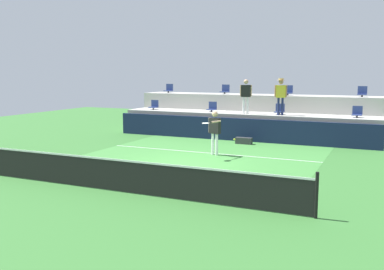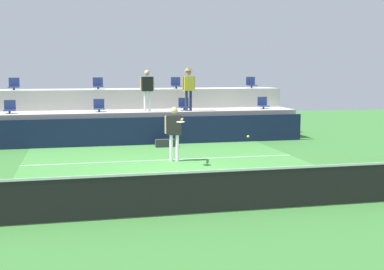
{
  "view_description": "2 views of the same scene",
  "coord_description": "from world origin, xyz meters",
  "px_view_note": "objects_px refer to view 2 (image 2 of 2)",
  "views": [
    {
      "loc": [
        6.53,
        -13.7,
        3.25
      ],
      "look_at": [
        0.42,
        -0.24,
        1.13
      ],
      "focal_mm": 40.35,
      "sensor_mm": 36.0,
      "label": 1
    },
    {
      "loc": [
        -2.77,
        -14.01,
        2.98
      ],
      "look_at": [
        0.2,
        -1.0,
        1.26
      ],
      "focal_mm": 47.89,
      "sensor_mm": 36.0,
      "label": 2
    }
  ],
  "objects_px": {
    "stadium_chair_upper_far_left": "(14,85)",
    "equipment_bag": "(165,143)",
    "tennis_ball": "(248,136)",
    "tennis_player": "(174,128)",
    "stadium_chair_lower_right": "(184,105)",
    "stadium_chair_lower_far_right": "(263,104)",
    "stadium_chair_upper_right": "(176,84)",
    "stadium_chair_upper_far_right": "(251,83)",
    "spectator_in_white": "(147,87)",
    "stadium_chair_upper_left": "(98,84)",
    "stadium_chair_lower_left": "(99,106)",
    "spectator_with_hat": "(189,85)",
    "stadium_chair_lower_far_left": "(10,108)"
  },
  "relations": [
    {
      "from": "tennis_player",
      "to": "tennis_ball",
      "type": "height_order",
      "value": "tennis_player"
    },
    {
      "from": "spectator_with_hat",
      "to": "equipment_bag",
      "type": "xyz_separation_m",
      "value": [
        -1.28,
        -1.62,
        -2.19
      ]
    },
    {
      "from": "stadium_chair_lower_far_right",
      "to": "stadium_chair_upper_far_left",
      "type": "bearing_deg",
      "value": 170.35
    },
    {
      "from": "stadium_chair_upper_left",
      "to": "tennis_player",
      "type": "height_order",
      "value": "stadium_chair_upper_left"
    },
    {
      "from": "stadium_chair_lower_right",
      "to": "equipment_bag",
      "type": "xyz_separation_m",
      "value": [
        -1.17,
        -2.0,
        -1.31
      ]
    },
    {
      "from": "stadium_chair_upper_left",
      "to": "spectator_with_hat",
      "type": "xyz_separation_m",
      "value": [
        3.62,
        -2.18,
        0.02
      ]
    },
    {
      "from": "stadium_chair_upper_right",
      "to": "spectator_with_hat",
      "type": "xyz_separation_m",
      "value": [
        0.11,
        -2.18,
        0.02
      ]
    },
    {
      "from": "equipment_bag",
      "to": "spectator_in_white",
      "type": "bearing_deg",
      "value": 105.48
    },
    {
      "from": "stadium_chair_upper_far_left",
      "to": "spectator_with_hat",
      "type": "bearing_deg",
      "value": -16.98
    },
    {
      "from": "stadium_chair_upper_far_right",
      "to": "spectator_with_hat",
      "type": "distance_m",
      "value": 4.14
    },
    {
      "from": "tennis_player",
      "to": "stadium_chair_upper_far_right",
      "type": "bearing_deg",
      "value": 53.96
    },
    {
      "from": "stadium_chair_lower_far_right",
      "to": "tennis_ball",
      "type": "height_order",
      "value": "stadium_chair_lower_far_right"
    },
    {
      "from": "stadium_chair_upper_far_left",
      "to": "stadium_chair_upper_right",
      "type": "height_order",
      "value": "same"
    },
    {
      "from": "equipment_bag",
      "to": "tennis_ball",
      "type": "bearing_deg",
      "value": -75.62
    },
    {
      "from": "stadium_chair_lower_right",
      "to": "tennis_ball",
      "type": "relative_size",
      "value": 7.65
    },
    {
      "from": "stadium_chair_lower_left",
      "to": "tennis_player",
      "type": "distance_m",
      "value": 5.57
    },
    {
      "from": "stadium_chair_lower_left",
      "to": "equipment_bag",
      "type": "distance_m",
      "value": 3.39
    },
    {
      "from": "stadium_chair_lower_right",
      "to": "tennis_player",
      "type": "bearing_deg",
      "value": -105.38
    },
    {
      "from": "tennis_ball",
      "to": "equipment_bag",
      "type": "distance_m",
      "value": 5.81
    },
    {
      "from": "stadium_chair_lower_right",
      "to": "spectator_in_white",
      "type": "height_order",
      "value": "spectator_in_white"
    },
    {
      "from": "stadium_chair_upper_far_left",
      "to": "stadium_chair_upper_left",
      "type": "height_order",
      "value": "same"
    },
    {
      "from": "stadium_chair_lower_far_right",
      "to": "tennis_player",
      "type": "height_order",
      "value": "same"
    },
    {
      "from": "stadium_chair_lower_right",
      "to": "tennis_player",
      "type": "relative_size",
      "value": 0.29
    },
    {
      "from": "stadium_chair_upper_left",
      "to": "equipment_bag",
      "type": "xyz_separation_m",
      "value": [
        2.33,
        -3.8,
        -2.16
      ]
    },
    {
      "from": "stadium_chair_upper_left",
      "to": "spectator_with_hat",
      "type": "height_order",
      "value": "spectator_with_hat"
    },
    {
      "from": "spectator_in_white",
      "to": "spectator_with_hat",
      "type": "bearing_deg",
      "value": -0.0
    },
    {
      "from": "stadium_chair_lower_right",
      "to": "tennis_ball",
      "type": "bearing_deg",
      "value": -88.05
    },
    {
      "from": "stadium_chair_upper_far_left",
      "to": "spectator_with_hat",
      "type": "xyz_separation_m",
      "value": [
        7.15,
        -2.18,
        0.02
      ]
    },
    {
      "from": "stadium_chair_upper_left",
      "to": "tennis_player",
      "type": "xyz_separation_m",
      "value": [
        2.09,
        -6.93,
        -1.22
      ]
    },
    {
      "from": "stadium_chair_lower_far_right",
      "to": "spectator_with_hat",
      "type": "bearing_deg",
      "value": -173.64
    },
    {
      "from": "stadium_chair_lower_far_left",
      "to": "tennis_player",
      "type": "relative_size",
      "value": 0.29
    },
    {
      "from": "spectator_in_white",
      "to": "tennis_ball",
      "type": "height_order",
      "value": "spectator_in_white"
    },
    {
      "from": "stadium_chair_upper_far_left",
      "to": "equipment_bag",
      "type": "relative_size",
      "value": 0.68
    },
    {
      "from": "stadium_chair_upper_far_right",
      "to": "stadium_chair_lower_far_left",
      "type": "bearing_deg",
      "value": -170.42
    },
    {
      "from": "stadium_chair_upper_far_right",
      "to": "spectator_in_white",
      "type": "height_order",
      "value": "spectator_in_white"
    },
    {
      "from": "stadium_chair_lower_right",
      "to": "spectator_in_white",
      "type": "distance_m",
      "value": 1.85
    },
    {
      "from": "tennis_ball",
      "to": "tennis_player",
      "type": "bearing_deg",
      "value": 124.37
    },
    {
      "from": "stadium_chair_upper_left",
      "to": "equipment_bag",
      "type": "relative_size",
      "value": 0.68
    },
    {
      "from": "tennis_ball",
      "to": "stadium_chair_upper_right",
      "type": "bearing_deg",
      "value": 91.53
    },
    {
      "from": "stadium_chair_upper_far_left",
      "to": "stadium_chair_upper_far_right",
      "type": "bearing_deg",
      "value": 0.0
    },
    {
      "from": "stadium_chair_lower_right",
      "to": "stadium_chair_lower_far_right",
      "type": "height_order",
      "value": "same"
    },
    {
      "from": "stadium_chair_lower_left",
      "to": "stadium_chair_upper_far_right",
      "type": "bearing_deg",
      "value": 14.06
    },
    {
      "from": "stadium_chair_lower_far_right",
      "to": "spectator_with_hat",
      "type": "height_order",
      "value": "spectator_with_hat"
    },
    {
      "from": "spectator_with_hat",
      "to": "tennis_ball",
      "type": "xyz_separation_m",
      "value": [
        0.14,
        -7.18,
        -1.25
      ]
    },
    {
      "from": "stadium_chair_upper_far_left",
      "to": "spectator_in_white",
      "type": "xyz_separation_m",
      "value": [
        5.42,
        -2.18,
        -0.04
      ]
    },
    {
      "from": "spectator_in_white",
      "to": "equipment_bag",
      "type": "bearing_deg",
      "value": -74.52
    },
    {
      "from": "stadium_chair_lower_left",
      "to": "equipment_bag",
      "type": "bearing_deg",
      "value": -39.97
    },
    {
      "from": "stadium_chair_upper_right",
      "to": "spectator_in_white",
      "type": "xyz_separation_m",
      "value": [
        -1.62,
        -2.18,
        -0.04
      ]
    },
    {
      "from": "stadium_chair_lower_left",
      "to": "tennis_ball",
      "type": "relative_size",
      "value": 7.65
    },
    {
      "from": "stadium_chair_upper_far_left",
      "to": "stadium_chair_upper_far_right",
      "type": "distance_m",
      "value": 10.66
    }
  ]
}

